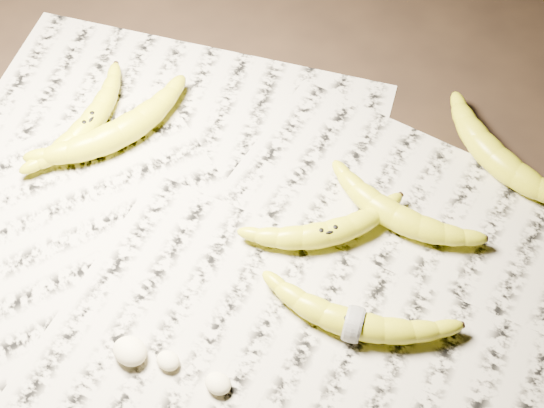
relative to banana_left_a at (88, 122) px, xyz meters
The scene contains 12 objects.
ground 0.26m from the banana_left_a, ahead, with size 3.00×3.00×0.00m, color black.
newspaper_patch 0.28m from the banana_left_a, 11.63° to the right, with size 0.90×0.70×0.01m, color beige.
banana_left_a is the anchor object (origin of this frame).
banana_left_b 0.05m from the banana_left_a, ahead, with size 0.20×0.06×0.04m, color yellow, non-canonical shape.
banana_center 0.36m from the banana_left_a, ahead, with size 0.18×0.05×0.03m, color yellow, non-canonical shape.
banana_taped 0.45m from the banana_left_a, ahead, with size 0.20×0.05×0.03m, color yellow, non-canonical shape.
banana_upper_a 0.42m from the banana_left_a, 11.01° to the left, with size 0.18×0.06×0.03m, color yellow, non-canonical shape.
banana_upper_b 0.54m from the banana_left_a, 25.03° to the left, with size 0.19×0.06×0.04m, color yellow, non-canonical shape.
measuring_tape 0.45m from the banana_left_a, ahead, with size 0.04×0.04×0.00m, color white.
flesh_chunk_a 0.33m from the banana_left_a, 43.40° to the right, with size 0.04×0.03×0.02m, color #FAF6C2.
flesh_chunk_b 0.36m from the banana_left_a, 37.15° to the right, with size 0.03×0.02×0.02m, color #FAF6C2.
flesh_chunk_c 0.40m from the banana_left_a, 31.05° to the right, with size 0.03×0.02×0.02m, color #FAF6C2.
Camera 1 is at (0.29, -0.40, 0.81)m, focal length 50.00 mm.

